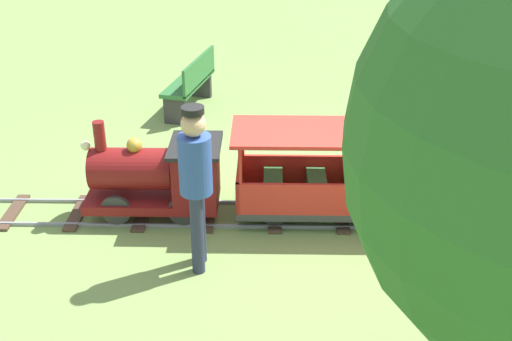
# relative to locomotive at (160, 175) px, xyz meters

# --- Properties ---
(ground_plane) EXTENTS (60.00, 60.00, 0.00)m
(ground_plane) POSITION_rel_locomotive_xyz_m (0.00, -1.29, -0.48)
(ground_plane) COLOR #75934C
(track) EXTENTS (0.74, 6.40, 0.04)m
(track) POSITION_rel_locomotive_xyz_m (0.00, -1.21, -0.47)
(track) COLOR gray
(track) RESTS_ON ground_plane
(locomotive) EXTENTS (0.70, 1.44, 1.05)m
(locomotive) POSITION_rel_locomotive_xyz_m (0.00, 0.00, 0.00)
(locomotive) COLOR maroon
(locomotive) RESTS_ON ground_plane
(passenger_car) EXTENTS (0.80, 2.70, 0.97)m
(passenger_car) POSITION_rel_locomotive_xyz_m (0.00, -2.11, -0.06)
(passenger_car) COLOR #3F3F3F
(passenger_car) RESTS_ON ground_plane
(conductor_person) EXTENTS (0.30, 0.30, 1.62)m
(conductor_person) POSITION_rel_locomotive_xyz_m (-0.93, -0.49, 0.47)
(conductor_person) COLOR #282D47
(conductor_person) RESTS_ON ground_plane
(park_bench) EXTENTS (1.36, 0.69, 0.82)m
(park_bench) POSITION_rel_locomotive_xyz_m (3.07, 0.00, -0.07)
(park_bench) COLOR #2D6B33
(park_bench) RESTS_ON ground_plane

